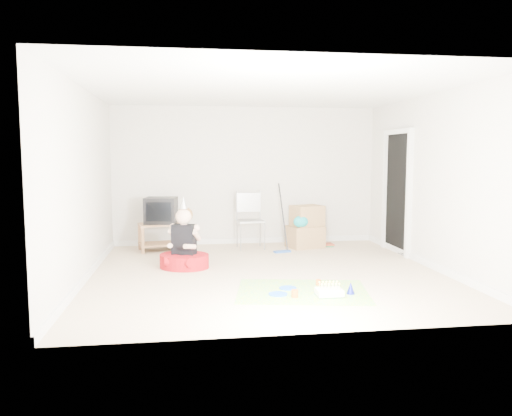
{
  "coord_description": "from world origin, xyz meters",
  "views": [
    {
      "loc": [
        -1.13,
        -6.95,
        1.68
      ],
      "look_at": [
        -0.1,
        0.4,
        0.9
      ],
      "focal_mm": 35.0,
      "sensor_mm": 36.0,
      "label": 1
    }
  ],
  "objects": [
    {
      "name": "orange_cup_near",
      "position": [
        0.55,
        -0.79,
        0.04
      ],
      "size": [
        0.07,
        0.07,
        0.07
      ],
      "primitive_type": "cylinder",
      "rotation": [
        0.0,
        0.0,
        -0.09
      ],
      "color": "#CF5917",
      "rests_on": "party_mat"
    },
    {
      "name": "blue_plate_far",
      "position": [
        -0.05,
        -1.15,
        0.01
      ],
      "size": [
        0.26,
        0.26,
        0.01
      ],
      "primitive_type": "cylinder",
      "rotation": [
        0.0,
        0.0,
        0.16
      ],
      "color": "blue",
      "rests_on": "party_mat"
    },
    {
      "name": "blue_party_hat",
      "position": [
        0.83,
        -1.25,
        0.08
      ],
      "size": [
        0.14,
        0.14,
        0.15
      ],
      "primitive_type": "cone",
      "rotation": [
        0.0,
        0.0,
        -0.48
      ],
      "color": "#1720A3",
      "rests_on": "party_mat"
    },
    {
      "name": "doorway_recess",
      "position": [
        2.48,
        1.2,
        1.02
      ],
      "size": [
        0.02,
        0.9,
        2.05
      ],
      "primitive_type": "cube",
      "color": "black",
      "rests_on": "ground"
    },
    {
      "name": "tv_stand",
      "position": [
        -1.58,
        1.96,
        0.29
      ],
      "size": [
        0.86,
        0.64,
        0.48
      ],
      "color": "#A07048",
      "rests_on": "ground"
    },
    {
      "name": "folding_chair",
      "position": [
        0.01,
        1.9,
        0.51
      ],
      "size": [
        0.5,
        0.48,
        1.05
      ],
      "color": "gray",
      "rests_on": "ground"
    },
    {
      "name": "orange_cup_far",
      "position": [
        0.13,
        -1.3,
        0.05
      ],
      "size": [
        0.11,
        0.11,
        0.09
      ],
      "primitive_type": "cylinder",
      "rotation": [
        0.0,
        0.0,
        -0.51
      ],
      "color": "#CF5917",
      "rests_on": "party_mat"
    },
    {
      "name": "crt_tv",
      "position": [
        -1.58,
        1.96,
        0.72
      ],
      "size": [
        0.6,
        0.52,
        0.46
      ],
      "primitive_type": "cube",
      "rotation": [
        0.0,
        0.0,
        -0.14
      ],
      "color": "black",
      "rests_on": "tv_stand"
    },
    {
      "name": "party_mat",
      "position": [
        0.28,
        -1.04,
        0.0
      ],
      "size": [
        1.78,
        1.43,
        0.01
      ],
      "primitive_type": "cube",
      "rotation": [
        0.0,
        0.0,
        -0.18
      ],
      "color": "#EE3291",
      "rests_on": "ground"
    },
    {
      "name": "birthday_cake",
      "position": [
        0.55,
        -1.29,
        0.04
      ],
      "size": [
        0.31,
        0.25,
        0.15
      ],
      "color": "white",
      "rests_on": "party_mat"
    },
    {
      "name": "ground",
      "position": [
        0.0,
        0.0,
        0.0
      ],
      "size": [
        5.0,
        5.0,
        0.0
      ],
      "primitive_type": "plane",
      "color": "#CEB494",
      "rests_on": "ground"
    },
    {
      "name": "book_pile",
      "position": [
        1.48,
        1.94,
        0.03
      ],
      "size": [
        0.19,
        0.24,
        0.05
      ],
      "color": "#22673E",
      "rests_on": "ground"
    },
    {
      "name": "blue_plate_near",
      "position": [
        0.13,
        -0.9,
        0.01
      ],
      "size": [
        0.3,
        0.3,
        0.01
      ],
      "primitive_type": "cylinder",
      "rotation": [
        0.0,
        0.0,
        -0.51
      ],
      "color": "blue",
      "rests_on": "party_mat"
    },
    {
      "name": "floor_mop",
      "position": [
        0.51,
        1.47,
        0.26
      ],
      "size": [
        0.31,
        0.39,
        1.19
      ],
      "color": "#2250AB",
      "rests_on": "ground"
    },
    {
      "name": "cardboard_boxes",
      "position": [
        1.03,
        1.9,
        0.37
      ],
      "size": [
        0.71,
        0.63,
        0.77
      ],
      "color": "#9F794D",
      "rests_on": "ground"
    },
    {
      "name": "seated_woman",
      "position": [
        -1.18,
        0.5,
        0.24
      ],
      "size": [
        0.97,
        0.97,
        1.08
      ],
      "color": "#A70F16",
      "rests_on": "ground"
    }
  ]
}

